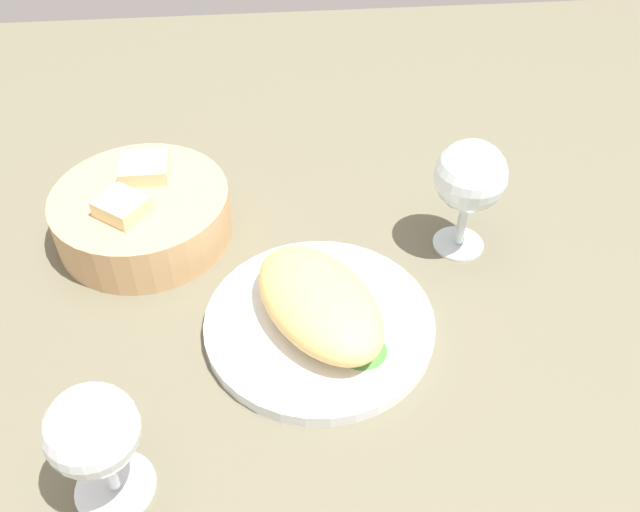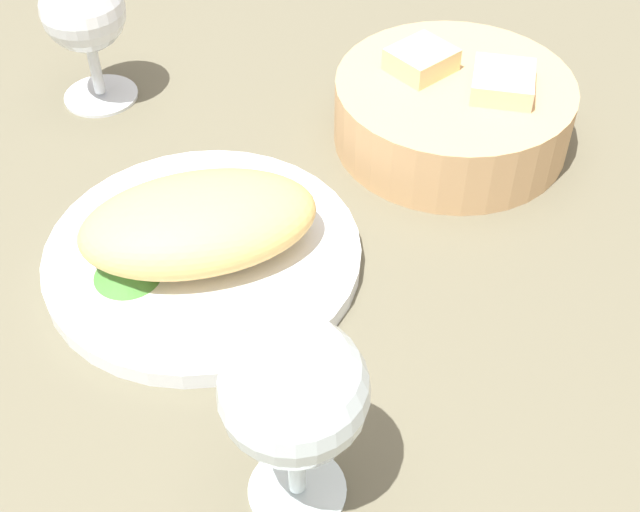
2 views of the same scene
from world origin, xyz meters
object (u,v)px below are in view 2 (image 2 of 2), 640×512
(bread_basket, at_px, (453,110))
(wine_glass_near, at_px, (294,396))
(plate, at_px, (204,255))
(wine_glass_far, at_px, (84,16))

(bread_basket, bearing_deg, wine_glass_near, -98.21)
(wine_glass_near, bearing_deg, plate, 123.17)
(plate, distance_m, wine_glass_far, 0.25)
(plate, relative_size, wine_glass_near, 1.69)
(plate, relative_size, bread_basket, 1.17)
(plate, xyz_separation_m, wine_glass_far, (-0.16, 0.18, 0.07))
(plate, bearing_deg, wine_glass_near, -56.83)
(plate, bearing_deg, bread_basket, 49.18)
(wine_glass_far, bearing_deg, plate, -49.47)
(wine_glass_near, bearing_deg, bread_basket, 81.79)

